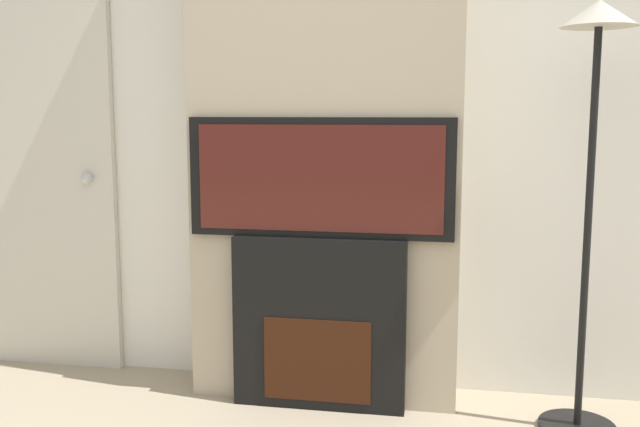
{
  "coord_description": "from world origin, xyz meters",
  "views": [
    {
      "loc": [
        0.55,
        -1.28,
        1.3
      ],
      "look_at": [
        0.0,
        1.71,
        0.86
      ],
      "focal_mm": 40.0,
      "sensor_mm": 36.0,
      "label": 1
    }
  ],
  "objects": [
    {
      "name": "wall_back",
      "position": [
        0.0,
        2.03,
        1.35
      ],
      "size": [
        6.0,
        0.06,
        2.7
      ],
      "color": "silver",
      "rests_on": "ground_plane"
    },
    {
      "name": "chimney_breast",
      "position": [
        0.0,
        1.85,
        1.35
      ],
      "size": [
        1.19,
        0.29,
        2.7
      ],
      "color": "tan",
      "rests_on": "ground_plane"
    },
    {
      "name": "fireplace",
      "position": [
        0.0,
        1.71,
        0.38
      ],
      "size": [
        0.76,
        0.15,
        0.76
      ],
      "color": "black",
      "rests_on": "ground_plane"
    },
    {
      "name": "television",
      "position": [
        0.0,
        1.7,
        1.02
      ],
      "size": [
        1.14,
        0.07,
        0.51
      ],
      "color": "black",
      "rests_on": "fireplace"
    },
    {
      "name": "floor_lamp",
      "position": [
        1.09,
        1.64,
        1.24
      ],
      "size": [
        0.31,
        0.31,
        1.72
      ],
      "color": "black",
      "rests_on": "ground_plane"
    },
    {
      "name": "entry_door",
      "position": [
        -1.5,
        1.97,
        1.01
      ],
      "size": [
        0.84,
        0.09,
        2.02
      ],
      "color": "beige",
      "rests_on": "ground_plane"
    }
  ]
}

